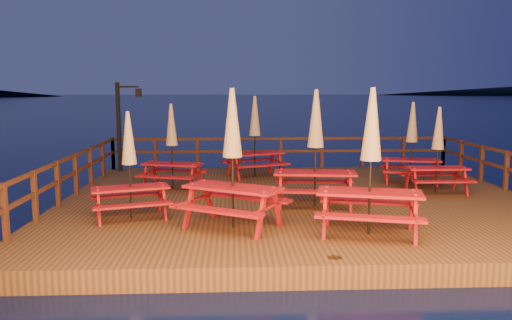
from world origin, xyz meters
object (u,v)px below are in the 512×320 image
object	(u,v)px
picnic_table_2	(371,159)
picnic_table_1	(232,156)
lamp_post	(123,118)
picnic_table_0	(129,164)

from	to	relation	value
picnic_table_2	picnic_table_1	bearing A→B (deg)	-178.93
lamp_post	picnic_table_1	bearing A→B (deg)	-62.90
lamp_post	picnic_table_1	distance (m)	8.12
picnic_table_1	picnic_table_2	world-z (taller)	picnic_table_2
picnic_table_0	picnic_table_1	size ratio (longest dim) A/B	0.83
picnic_table_0	lamp_post	bearing A→B (deg)	85.63
lamp_post	picnic_table_2	size ratio (longest dim) A/B	1.07
picnic_table_1	picnic_table_2	size ratio (longest dim) A/B	1.00
lamp_post	picnic_table_2	bearing A→B (deg)	-51.17
picnic_table_0	picnic_table_1	distance (m)	2.36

